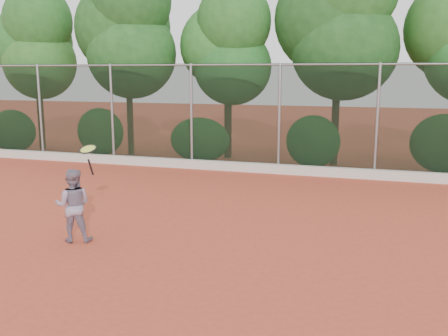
# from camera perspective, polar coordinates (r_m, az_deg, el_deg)

# --- Properties ---
(ground) EXTENTS (80.00, 80.00, 0.00)m
(ground) POSITION_cam_1_polar(r_m,az_deg,el_deg) (9.80, -1.74, -8.26)
(ground) COLOR #BC452C
(ground) RESTS_ON ground
(concrete_curb) EXTENTS (24.00, 0.20, 0.30)m
(concrete_curb) POSITION_cam_1_polar(r_m,az_deg,el_deg) (16.16, 6.09, -0.10)
(concrete_curb) COLOR beige
(concrete_curb) RESTS_ON ground
(tennis_player) EXTENTS (0.84, 0.75, 1.42)m
(tennis_player) POSITION_cam_1_polar(r_m,az_deg,el_deg) (9.99, -16.85, -4.11)
(tennis_player) COLOR gray
(tennis_player) RESTS_ON ground
(chainlink_fence) EXTENTS (24.09, 0.09, 3.50)m
(chainlink_fence) POSITION_cam_1_polar(r_m,az_deg,el_deg) (16.10, 6.33, 6.00)
(chainlink_fence) COLOR black
(chainlink_fence) RESTS_ON ground
(foliage_backdrop) EXTENTS (23.70, 3.63, 7.55)m
(foliage_backdrop) POSITION_cam_1_polar(r_m,az_deg,el_deg) (18.13, 5.98, 14.59)
(foliage_backdrop) COLOR #3F2B18
(foliage_backdrop) RESTS_ON ground
(tennis_racket) EXTENTS (0.34, 0.32, 0.59)m
(tennis_racket) POSITION_cam_1_polar(r_m,az_deg,el_deg) (9.50, -15.25, 1.87)
(tennis_racket) COLOR black
(tennis_racket) RESTS_ON ground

